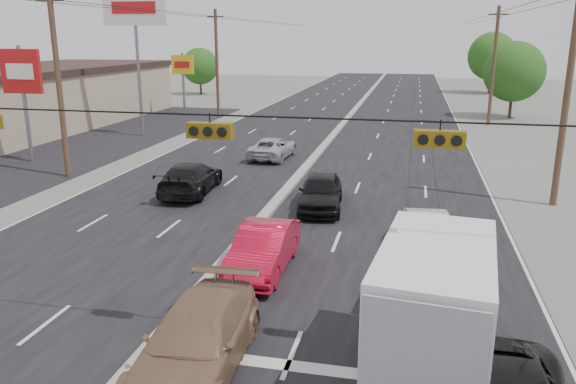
{
  "coord_description": "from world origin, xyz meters",
  "views": [
    {
      "loc": [
        5.92,
        -11.85,
        7.48
      ],
      "look_at": [
        1.8,
        6.76,
        2.2
      ],
      "focal_mm": 35.0,
      "sensor_mm": 36.0,
      "label": 1
    }
  ],
  "objects_px": {
    "tree_right_far": "(492,56)",
    "tan_sedan": "(197,341)",
    "utility_pole_right_b": "(567,93)",
    "pole_sign_far": "(183,70)",
    "pole_sign_billboard": "(135,17)",
    "red_sedan": "(263,249)",
    "utility_pole_right_c": "(494,66)",
    "box_truck": "(436,303)",
    "queue_car_a": "(321,192)",
    "oncoming_near": "(191,178)",
    "utility_pole_left_b": "(59,83)",
    "queue_car_b": "(427,235)",
    "utility_pole_left_c": "(217,63)",
    "tree_right_mid": "(514,72)",
    "tree_left_far": "(200,66)",
    "oncoming_far": "(273,148)",
    "pole_sign_mid": "(22,78)"
  },
  "relations": [
    {
      "from": "pole_sign_billboard",
      "to": "tan_sedan",
      "type": "bearing_deg",
      "value": -61.37
    },
    {
      "from": "utility_pole_right_b",
      "to": "pole_sign_far",
      "type": "relative_size",
      "value": 1.67
    },
    {
      "from": "utility_pole_right_b",
      "to": "oncoming_near",
      "type": "distance_m",
      "value": 17.69
    },
    {
      "from": "pole_sign_far",
      "to": "tan_sedan",
      "type": "bearing_deg",
      "value": -67.07
    },
    {
      "from": "tree_left_far",
      "to": "tree_right_far",
      "type": "relative_size",
      "value": 0.75
    },
    {
      "from": "tree_right_far",
      "to": "utility_pole_right_c",
      "type": "bearing_deg",
      "value": -96.65
    },
    {
      "from": "pole_sign_billboard",
      "to": "box_truck",
      "type": "bearing_deg",
      "value": -52.75
    },
    {
      "from": "box_truck",
      "to": "queue_car_a",
      "type": "bearing_deg",
      "value": 117.48
    },
    {
      "from": "utility_pole_right_c",
      "to": "oncoming_far",
      "type": "distance_m",
      "value": 23.79
    },
    {
      "from": "utility_pole_right_b",
      "to": "tree_right_mid",
      "type": "xyz_separation_m",
      "value": [
        2.5,
        30.0,
        -0.77
      ]
    },
    {
      "from": "utility_pole_right_c",
      "to": "tree_left_far",
      "type": "distance_m",
      "value": 39.9
    },
    {
      "from": "box_truck",
      "to": "utility_pole_left_c",
      "type": "bearing_deg",
      "value": 122.22
    },
    {
      "from": "utility_pole_right_b",
      "to": "pole_sign_billboard",
      "type": "height_order",
      "value": "pole_sign_billboard"
    },
    {
      "from": "tree_right_mid",
      "to": "tree_right_far",
      "type": "relative_size",
      "value": 0.88
    },
    {
      "from": "tan_sedan",
      "to": "utility_pole_left_b",
      "type": "bearing_deg",
      "value": 128.09
    },
    {
      "from": "utility_pole_left_c",
      "to": "oncoming_near",
      "type": "distance_m",
      "value": 28.21
    },
    {
      "from": "queue_car_b",
      "to": "box_truck",
      "type": "bearing_deg",
      "value": -94.9
    },
    {
      "from": "utility_pole_left_c",
      "to": "pole_sign_billboard",
      "type": "height_order",
      "value": "pole_sign_billboard"
    },
    {
      "from": "oncoming_near",
      "to": "oncoming_far",
      "type": "xyz_separation_m",
      "value": [
        1.94,
        8.9,
        -0.11
      ]
    },
    {
      "from": "queue_car_a",
      "to": "tan_sedan",
      "type": "bearing_deg",
      "value": -98.8
    },
    {
      "from": "tree_right_mid",
      "to": "utility_pole_left_c",
      "type": "bearing_deg",
      "value": -169.7
    },
    {
      "from": "tree_left_far",
      "to": "tree_right_mid",
      "type": "height_order",
      "value": "tree_right_mid"
    },
    {
      "from": "pole_sign_far",
      "to": "tree_right_far",
      "type": "bearing_deg",
      "value": 43.15
    },
    {
      "from": "pole_sign_far",
      "to": "tan_sedan",
      "type": "height_order",
      "value": "pole_sign_far"
    },
    {
      "from": "tree_right_mid",
      "to": "oncoming_near",
      "type": "xyz_separation_m",
      "value": [
        -19.57,
        -31.72,
        -3.57
      ]
    },
    {
      "from": "tree_right_mid",
      "to": "tree_right_far",
      "type": "height_order",
      "value": "tree_right_far"
    },
    {
      "from": "utility_pole_left_b",
      "to": "queue_car_b",
      "type": "height_order",
      "value": "utility_pole_left_b"
    },
    {
      "from": "tree_right_far",
      "to": "red_sedan",
      "type": "height_order",
      "value": "tree_right_far"
    },
    {
      "from": "utility_pole_right_b",
      "to": "tan_sedan",
      "type": "bearing_deg",
      "value": -124.55
    },
    {
      "from": "utility_pole_left_b",
      "to": "oncoming_near",
      "type": "relative_size",
      "value": 1.89
    },
    {
      "from": "utility_pole_left_b",
      "to": "tan_sedan",
      "type": "distance_m",
      "value": 21.73
    },
    {
      "from": "tree_right_far",
      "to": "utility_pole_right_b",
      "type": "bearing_deg",
      "value": -93.64
    },
    {
      "from": "utility_pole_right_c",
      "to": "oncoming_far",
      "type": "relative_size",
      "value": 2.1
    },
    {
      "from": "utility_pole_left_c",
      "to": "tree_right_mid",
      "type": "xyz_separation_m",
      "value": [
        27.5,
        5.0,
        -0.77
      ]
    },
    {
      "from": "utility_pole_right_b",
      "to": "oncoming_near",
      "type": "height_order",
      "value": "utility_pole_right_b"
    },
    {
      "from": "utility_pole_left_b",
      "to": "queue_car_a",
      "type": "height_order",
      "value": "utility_pole_left_b"
    },
    {
      "from": "utility_pole_left_c",
      "to": "red_sedan",
      "type": "relative_size",
      "value": 2.18
    },
    {
      "from": "tree_right_far",
      "to": "tan_sedan",
      "type": "xyz_separation_m",
      "value": [
        -14.6,
        -71.12,
        -4.19
      ]
    },
    {
      "from": "oncoming_near",
      "to": "pole_sign_billboard",
      "type": "bearing_deg",
      "value": -60.41
    },
    {
      "from": "tree_right_mid",
      "to": "box_truck",
      "type": "xyz_separation_m",
      "value": [
        -8.32,
        -44.86,
        -2.66
      ]
    },
    {
      "from": "utility_pole_left_b",
      "to": "pole_sign_mid",
      "type": "xyz_separation_m",
      "value": [
        -4.5,
        3.0,
        0.01
      ]
    },
    {
      "from": "utility_pole_right_b",
      "to": "oncoming_far",
      "type": "xyz_separation_m",
      "value": [
        -15.12,
        7.18,
        -4.45
      ]
    },
    {
      "from": "box_truck",
      "to": "queue_car_a",
      "type": "relative_size",
      "value": 1.43
    },
    {
      "from": "utility_pole_left_c",
      "to": "oncoming_far",
      "type": "distance_m",
      "value": 20.85
    },
    {
      "from": "utility_pole_right_c",
      "to": "oncoming_far",
      "type": "height_order",
      "value": "utility_pole_right_c"
    },
    {
      "from": "utility_pole_right_c",
      "to": "tree_right_far",
      "type": "height_order",
      "value": "utility_pole_right_c"
    },
    {
      "from": "tree_left_far",
      "to": "oncoming_near",
      "type": "height_order",
      "value": "tree_left_far"
    },
    {
      "from": "utility_pole_right_b",
      "to": "pole_sign_billboard",
      "type": "xyz_separation_m",
      "value": [
        -27.0,
        13.0,
        3.76
      ]
    },
    {
      "from": "red_sedan",
      "to": "pole_sign_billboard",
      "type": "bearing_deg",
      "value": 124.19
    },
    {
      "from": "pole_sign_billboard",
      "to": "red_sedan",
      "type": "height_order",
      "value": "pole_sign_billboard"
    }
  ]
}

